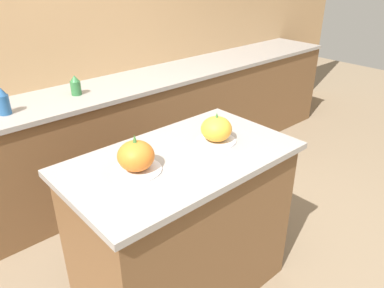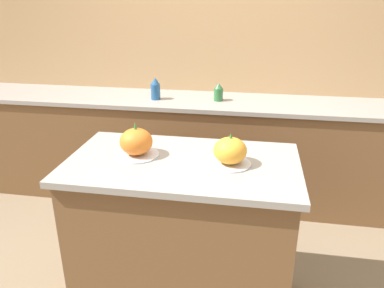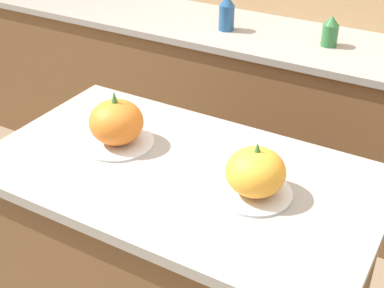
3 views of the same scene
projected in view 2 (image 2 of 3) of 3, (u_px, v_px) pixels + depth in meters
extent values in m
cube|color=tan|center=(217.00, 56.00, 3.35)|extent=(8.00, 0.06, 2.50)
cube|color=brown|center=(183.00, 239.00, 2.15)|extent=(1.16, 0.64, 0.92)
cube|color=gray|center=(182.00, 164.00, 1.97)|extent=(1.22, 0.70, 0.03)
cube|color=brown|center=(211.00, 152.00, 3.34)|extent=(6.00, 0.56, 0.90)
cube|color=gray|center=(212.00, 102.00, 3.17)|extent=(6.00, 0.60, 0.03)
cylinder|color=silver|center=(137.00, 155.00, 2.03)|extent=(0.24, 0.24, 0.01)
ellipsoid|color=orange|center=(136.00, 142.00, 2.00)|extent=(0.18, 0.18, 0.14)
cone|color=#38702D|center=(135.00, 126.00, 1.97)|extent=(0.02, 0.02, 0.04)
cylinder|color=silver|center=(230.00, 163.00, 1.93)|extent=(0.22, 0.22, 0.01)
ellipsoid|color=orange|center=(230.00, 151.00, 1.90)|extent=(0.17, 0.17, 0.14)
cone|color=#38702D|center=(231.00, 136.00, 1.87)|extent=(0.02, 0.02, 0.03)
cylinder|color=#235184|center=(156.00, 92.00, 3.16)|extent=(0.08, 0.08, 0.13)
cone|color=#235184|center=(155.00, 81.00, 3.13)|extent=(0.07, 0.07, 0.06)
cylinder|color=#2D6B38|center=(218.00, 94.00, 3.13)|extent=(0.08, 0.08, 0.10)
cone|color=#2D6B38|center=(219.00, 86.00, 3.10)|extent=(0.07, 0.07, 0.04)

